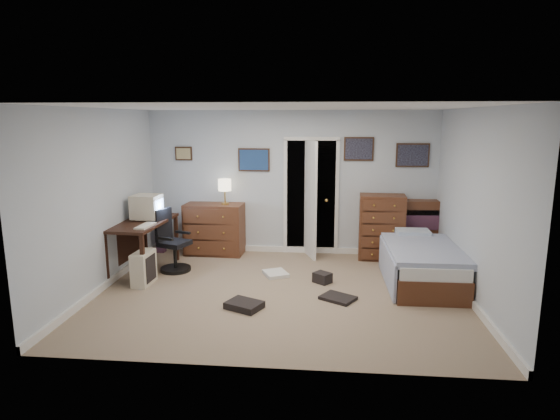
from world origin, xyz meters
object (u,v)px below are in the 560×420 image
Objects in this scene: computer_desk at (137,233)px; tall_dresser at (381,227)px; office_chair at (172,247)px; low_dresser at (215,229)px; bed at (420,263)px.

tall_dresser reaches higher than computer_desk.
tall_dresser is (3.34, 0.96, 0.17)m from office_chair.
bed is (3.32, -1.17, -0.16)m from low_dresser.
office_chair is at bearing 176.87° from bed.
computer_desk is 1.46× the size of office_chair.
low_dresser is at bearing 51.24° from computer_desk.
computer_desk is 1.42× the size of low_dresser.
low_dresser is at bearing 85.20° from office_chair.
tall_dresser is 1.25m from bed.
low_dresser is 0.53× the size of bed.
computer_desk is 4.30m from bed.
tall_dresser is at bearing 35.89° from office_chair.
bed is (4.28, -0.10, -0.33)m from computer_desk.
office_chair reaches higher than bed.
office_chair is at bearing 13.46° from computer_desk.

